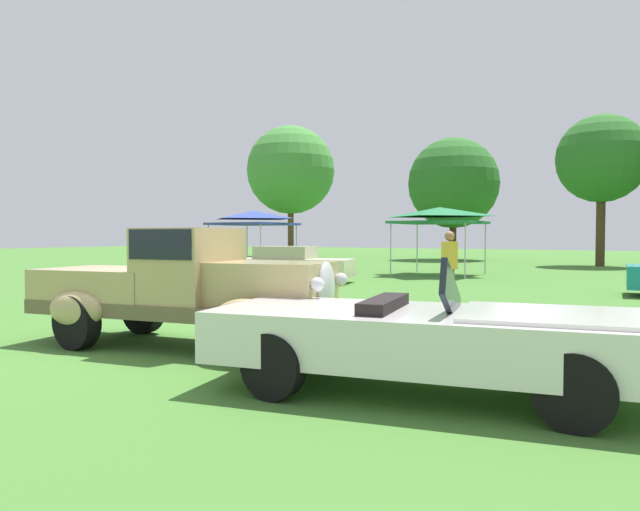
% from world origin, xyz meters
% --- Properties ---
extents(ground_plane, '(120.00, 120.00, 0.00)m').
position_xyz_m(ground_plane, '(0.00, 0.00, 0.00)').
color(ground_plane, '#42752D').
extents(feature_pickup_truck, '(4.71, 2.32, 1.70)m').
position_xyz_m(feature_pickup_truck, '(0.58, 0.04, 0.87)').
color(feature_pickup_truck, brown).
rests_on(feature_pickup_truck, ground_plane).
extents(neighbor_convertible, '(4.65, 2.42, 1.40)m').
position_xyz_m(neighbor_convertible, '(4.50, -0.55, 0.58)').
color(neighbor_convertible, silver).
rests_on(neighbor_convertible, ground_plane).
extents(show_car_orange, '(4.28, 2.55, 1.22)m').
position_xyz_m(show_car_orange, '(-9.61, 10.95, 0.60)').
color(show_car_orange, orange).
rests_on(show_car_orange, ground_plane).
extents(show_car_cream, '(4.44, 2.57, 1.22)m').
position_xyz_m(show_car_cream, '(-4.26, 10.28, 0.60)').
color(show_car_cream, beige).
rests_on(show_car_cream, ground_plane).
extents(spectator_near_truck, '(0.43, 0.46, 1.69)m').
position_xyz_m(spectator_near_truck, '(2.50, 6.31, 0.91)').
color(spectator_near_truck, '#7F7056').
rests_on(spectator_near_truck, ground_plane).
extents(spectator_between_cars, '(0.38, 0.46, 1.69)m').
position_xyz_m(spectator_between_cars, '(-4.21, 6.17, 0.91)').
color(spectator_between_cars, '#7F7056').
rests_on(spectator_between_cars, ground_plane).
extents(canopy_tent_left_field, '(3.16, 3.16, 2.71)m').
position_xyz_m(canopy_tent_left_field, '(-9.37, 15.17, 2.42)').
color(canopy_tent_left_field, '#B7B7BC').
rests_on(canopy_tent_left_field, ground_plane).
extents(canopy_tent_center_field, '(3.25, 3.25, 2.71)m').
position_xyz_m(canopy_tent_center_field, '(-1.00, 16.20, 2.42)').
color(canopy_tent_center_field, '#B7B7BC').
rests_on(canopy_tent_center_field, ground_plane).
extents(treeline_far_left, '(6.48, 6.48, 9.64)m').
position_xyz_m(treeline_far_left, '(-16.93, 30.08, 6.38)').
color(treeline_far_left, brown).
rests_on(treeline_far_left, ground_plane).
extents(treeline_mid_left, '(5.81, 5.81, 7.85)m').
position_xyz_m(treeline_mid_left, '(-4.84, 30.66, 4.94)').
color(treeline_mid_left, '#47331E').
rests_on(treeline_mid_left, ground_plane).
extents(treeline_center, '(4.49, 4.49, 7.75)m').
position_xyz_m(treeline_center, '(4.04, 26.85, 5.48)').
color(treeline_center, '#47331E').
rests_on(treeline_center, ground_plane).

